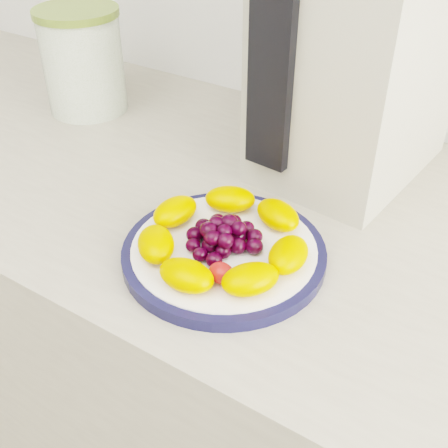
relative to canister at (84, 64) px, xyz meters
The scene contains 9 objects.
counter 0.62m from the canister, 15.16° to the right, with size 3.50×0.60×0.90m, color #A29A86.
cabinet_face 0.65m from the canister, 15.16° to the right, with size 3.48×0.58×0.84m, color olive.
plate_rim 0.49m from the canister, 27.46° to the right, with size 0.24×0.24×0.01m, color #121436.
plate_face 0.49m from the canister, 27.46° to the right, with size 0.22×0.22×0.02m, color white.
canister is the anchor object (origin of this frame).
canister_lid 0.09m from the canister, ahead, with size 0.14×0.14×0.01m, color olive.
appliance_body 0.48m from the canister, ahead, with size 0.19×0.27×0.34m, color #B0AB98.
appliance_panel 0.42m from the canister, 10.45° to the right, with size 0.06×0.02×0.25m, color black.
fruit_plate 0.49m from the canister, 27.70° to the right, with size 0.21×0.20×0.03m.
Camera 1 is at (0.39, 0.63, 1.32)m, focal length 45.00 mm.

